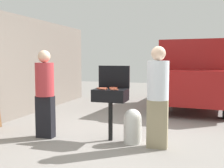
# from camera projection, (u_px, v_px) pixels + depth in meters

# --- Properties ---
(ground_plane) EXTENTS (24.00, 24.00, 0.00)m
(ground_plane) POSITION_uv_depth(u_px,v_px,m) (115.00, 139.00, 5.16)
(ground_plane) COLOR gray
(house_wall_side) EXTENTS (0.24, 8.00, 2.61)m
(house_wall_side) POSITION_uv_depth(u_px,v_px,m) (13.00, 67.00, 6.87)
(house_wall_side) COLOR slate
(house_wall_side) RESTS_ON ground
(bbq_grill) EXTENTS (0.60, 0.44, 0.96)m
(bbq_grill) POSITION_uv_depth(u_px,v_px,m) (111.00, 97.00, 5.01)
(bbq_grill) COLOR black
(bbq_grill) RESTS_ON ground
(grill_lid_open) EXTENTS (0.60, 0.05, 0.42)m
(grill_lid_open) POSITION_uv_depth(u_px,v_px,m) (114.00, 77.00, 5.18)
(grill_lid_open) COLOR black
(grill_lid_open) RESTS_ON bbq_grill
(hot_dog_0) EXTENTS (0.13, 0.03, 0.03)m
(hot_dog_0) POSITION_uv_depth(u_px,v_px,m) (114.00, 88.00, 5.10)
(hot_dog_0) COLOR #AD4228
(hot_dog_0) RESTS_ON bbq_grill
(hot_dog_1) EXTENTS (0.13, 0.03, 0.03)m
(hot_dog_1) POSITION_uv_depth(u_px,v_px,m) (114.00, 89.00, 4.80)
(hot_dog_1) COLOR #C6593D
(hot_dog_1) RESTS_ON bbq_grill
(hot_dog_2) EXTENTS (0.13, 0.04, 0.03)m
(hot_dog_2) POSITION_uv_depth(u_px,v_px,m) (104.00, 89.00, 4.95)
(hot_dog_2) COLOR #C6593D
(hot_dog_2) RESTS_ON bbq_grill
(hot_dog_3) EXTENTS (0.13, 0.04, 0.03)m
(hot_dog_3) POSITION_uv_depth(u_px,v_px,m) (102.00, 89.00, 4.89)
(hot_dog_3) COLOR #C6593D
(hot_dog_3) RESTS_ON bbq_grill
(hot_dog_4) EXTENTS (0.13, 0.04, 0.03)m
(hot_dog_4) POSITION_uv_depth(u_px,v_px,m) (100.00, 88.00, 5.01)
(hot_dog_4) COLOR #C6593D
(hot_dog_4) RESTS_ON bbq_grill
(hot_dog_5) EXTENTS (0.13, 0.03, 0.03)m
(hot_dog_5) POSITION_uv_depth(u_px,v_px,m) (113.00, 88.00, 5.07)
(hot_dog_5) COLOR #AD4228
(hot_dog_5) RESTS_ON bbq_grill
(hot_dog_6) EXTENTS (0.13, 0.04, 0.03)m
(hot_dog_6) POSITION_uv_depth(u_px,v_px,m) (113.00, 89.00, 4.94)
(hot_dog_6) COLOR #B74C33
(hot_dog_6) RESTS_ON bbq_grill
(hot_dog_7) EXTENTS (0.13, 0.04, 0.03)m
(hot_dog_7) POSITION_uv_depth(u_px,v_px,m) (103.00, 88.00, 5.04)
(hot_dog_7) COLOR #B74C33
(hot_dog_7) RESTS_ON bbq_grill
(propane_tank) EXTENTS (0.32, 0.32, 0.62)m
(propane_tank) POSITION_uv_depth(u_px,v_px,m) (133.00, 125.00, 4.89)
(propane_tank) COLOR silver
(propane_tank) RESTS_ON ground
(person_left) EXTENTS (0.35, 0.35, 1.67)m
(person_left) POSITION_uv_depth(u_px,v_px,m) (45.00, 91.00, 5.19)
(person_left) COLOR black
(person_left) RESTS_ON ground
(person_right) EXTENTS (0.36, 0.36, 1.71)m
(person_right) POSITION_uv_depth(u_px,v_px,m) (158.00, 93.00, 4.58)
(person_right) COLOR gray
(person_right) RESTS_ON ground
(parked_minivan) EXTENTS (2.35, 4.55, 2.02)m
(parked_minivan) POSITION_uv_depth(u_px,v_px,m) (197.00, 74.00, 8.51)
(parked_minivan) COLOR maroon
(parked_minivan) RESTS_ON ground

